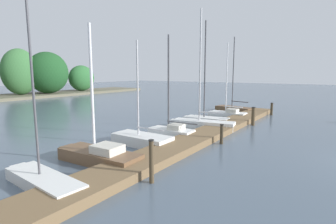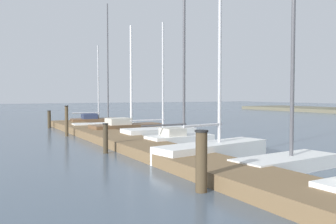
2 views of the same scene
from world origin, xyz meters
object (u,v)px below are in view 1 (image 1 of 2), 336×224
Objects in this scene: sailboat_5 at (201,123)px; mooring_piling_4 at (272,109)px; sailboat_3 at (140,139)px; sailboat_4 at (170,130)px; mooring_piling_3 at (253,116)px; sailboat_1 at (41,178)px; sailboat_7 at (227,113)px; sailboat_8 at (233,108)px; sailboat_6 at (205,117)px; sailboat_2 at (98,154)px; mooring_piling_1 at (151,161)px; mooring_piling_2 at (222,134)px.

mooring_piling_4 is (8.57, -2.63, 0.16)m from sailboat_5.
sailboat_3 is 4.89× the size of mooring_piling_4.
mooring_piling_3 is at bearing -119.31° from sailboat_4.
sailboat_1 is at bearing 78.75° from sailboat_5.
sailboat_7 reaches higher than sailboat_4.
sailboat_4 is 0.75× the size of sailboat_5.
sailboat_8 is at bearing -88.76° from sailboat_3.
sailboat_6 is 1.22× the size of sailboat_7.
sailboat_3 reaches higher than mooring_piling_3.
sailboat_1 is at bearing 172.00° from mooring_piling_4.
sailboat_8 is at bearing -90.86° from sailboat_2.
sailboat_2 is 17.43m from sailboat_8.
sailboat_3 is at bearing 85.46° from sailboat_7.
sailboat_4 is (5.55, 0.01, 0.01)m from sailboat_2.
sailboat_5 is 5.10× the size of mooring_piling_1.
mooring_piling_4 is at bearing -132.73° from sailboat_7.
sailboat_1 reaches higher than sailboat_4.
sailboat_8 is at bearing 11.90° from mooring_piling_1.
sailboat_6 is 3.53m from mooring_piling_3.
sailboat_1 reaches higher than sailboat_7.
sailboat_5 is (8.59, -0.46, 0.03)m from sailboat_2.
sailboat_4 reaches higher than mooring_piling_4.
sailboat_6 is 6.56m from sailboat_8.
sailboat_8 reaches higher than sailboat_3.
mooring_piling_4 is (17.16, -3.08, 0.19)m from sailboat_2.
sailboat_5 is at bearing 162.97° from mooring_piling_4.
mooring_piling_2 is 0.80× the size of mooring_piling_3.
mooring_piling_1 is 12.02m from mooring_piling_3.
sailboat_6 reaches higher than mooring_piling_1.
sailboat_1 reaches higher than mooring_piling_4.
mooring_piling_4 reaches higher than mooring_piling_2.
sailboat_2 is 6.52m from mooring_piling_2.
sailboat_4 is 3.19m from mooring_piling_2.
sailboat_3 is at bearing 79.43° from sailboat_4.
mooring_piling_3 is (11.65, -3.07, 0.30)m from sailboat_2.
sailboat_6 is at bearing 17.36° from mooring_piling_1.
sailboat_3 is 4.99m from mooring_piling_1.
sailboat_1 is 4.82× the size of mooring_piling_1.
sailboat_6 reaches higher than sailboat_3.
sailboat_4 is 12.01m from mooring_piling_4.
mooring_piling_1 is at bearing 100.14° from sailboat_7.
sailboat_1 is 1.26× the size of sailboat_4.
sailboat_1 is at bearing 96.56° from sailboat_3.
sailboat_4 is 5.32m from sailboat_6.
sailboat_7 is 5.63× the size of mooring_piling_4.
sailboat_2 is at bearing 83.42° from mooring_piling_1.
mooring_piling_2 is (6.05, -0.02, -0.24)m from mooring_piling_1.
sailboat_3 is 0.72× the size of sailboat_6.
mooring_piling_3 is at bearing 133.38° from sailboat_8.
mooring_piling_3 is (6.10, -3.08, 0.29)m from sailboat_4.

